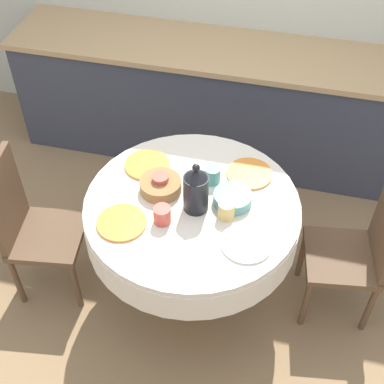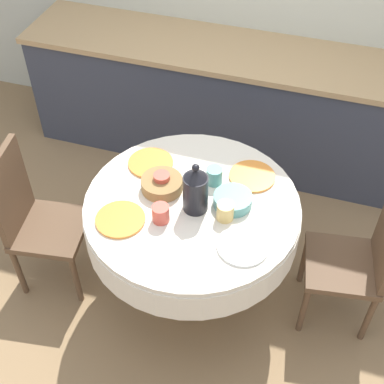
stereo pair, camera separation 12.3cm
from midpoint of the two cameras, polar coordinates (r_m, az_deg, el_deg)
The scene contains 16 objects.
ground_plane at distance 3.37m, azimuth -1.06°, elevation -10.35°, with size 12.00×12.00×0.00m, color #8E704C.
kitchen_counter at distance 3.99m, azimuth 3.81°, elevation 9.30°, with size 3.24×0.64×0.89m.
dining_table at distance 2.86m, azimuth -1.23°, elevation -3.01°, with size 1.14×1.14×0.78m.
chair_left at distance 3.03m, azimuth 16.42°, elevation -5.70°, with size 0.46×0.46×0.96m.
chair_right at distance 3.17m, azimuth -17.94°, elevation -3.27°, with size 0.45×0.45×0.96m.
plate_near_left at distance 2.70m, azimuth -8.82°, elevation -3.29°, with size 0.25×0.25×0.01m, color orange.
cup_near_left at distance 2.65m, azimuth -4.53°, elevation -2.49°, with size 0.09×0.09×0.09m, color #CC4C3D.
plate_near_right at distance 2.59m, azimuth 4.45°, elevation -5.51°, with size 0.25×0.25×0.01m, color white.
cup_near_right at distance 2.67m, azimuth 2.37°, elevation -1.94°, with size 0.09×0.09×0.09m, color #DBB766.
plate_far_left at distance 2.98m, azimuth -5.99°, elevation 2.88°, with size 0.25×0.25×0.01m, color orange.
cup_far_left at distance 2.81m, azimuth -4.63°, elevation 0.98°, with size 0.09×0.09×0.09m, color #CC4C3D.
plate_far_right at distance 2.92m, azimuth 4.95°, elevation 1.94°, with size 0.25×0.25×0.01m, color orange.
cup_far_right at distance 2.85m, azimuth 0.94°, elevation 1.82°, with size 0.09×0.09×0.09m, color #5BA39E.
coffee_carafe at distance 2.65m, azimuth -0.91°, elevation 0.20°, with size 0.13×0.13×0.30m.
bread_basket at distance 2.82m, azimuth -4.62°, elevation 0.66°, with size 0.22×0.22×0.06m, color olive.
fruit_bowl at distance 2.75m, azimuth 3.08°, elevation -0.70°, with size 0.20×0.20×0.06m, color #569993.
Camera 1 is at (0.46, -1.86, 2.78)m, focal length 50.00 mm.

